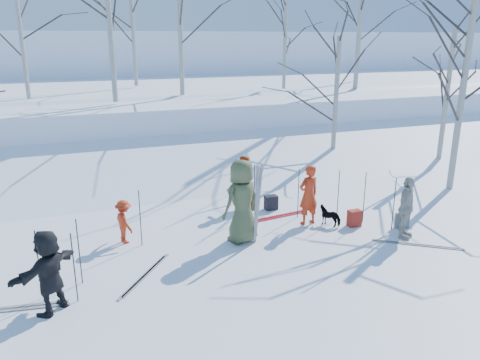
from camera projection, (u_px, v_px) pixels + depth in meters
name	position (u px, v px, depth m)	size (l,w,h in m)	color
ground	(264.00, 255.00, 10.33)	(120.00, 120.00, 0.00)	white
snow_ramp	(185.00, 169.00, 16.55)	(70.00, 9.50, 1.40)	white
snow_plateau	(139.00, 107.00, 25.25)	(70.00, 18.00, 2.20)	white
far_hill	(102.00, 67.00, 43.74)	(90.00, 30.00, 6.00)	white
skier_olive_center	(242.00, 201.00, 10.74)	(0.97, 0.63, 1.98)	#444E2F
skier_red_north	(308.00, 195.00, 11.84)	(0.57, 0.37, 1.56)	red
skier_redor_behind	(243.00, 182.00, 13.02)	(0.73, 0.57, 1.49)	#B83C0E
skier_red_seated	(124.00, 222.00, 10.81)	(0.67, 0.38, 1.04)	red
skier_cream_east	(406.00, 208.00, 11.01)	(0.88, 0.37, 1.50)	beige
skier_grey_west	(49.00, 272.00, 8.00)	(1.41, 0.45, 1.52)	black
dog	(330.00, 216.00, 11.91)	(0.27, 0.60, 0.50)	black
upright_ski_left	(256.00, 205.00, 10.62)	(0.07, 0.02, 1.90)	silver
upright_ski_right	(258.00, 204.00, 10.71)	(0.07, 0.02, 1.90)	silver
ski_pair_a	(13.00, 309.00, 8.26)	(1.91, 0.49, 0.02)	silver
ski_pair_b	(145.00, 275.00, 9.41)	(1.33, 1.62, 0.02)	silver
ski_pair_c	(277.00, 217.00, 12.49)	(1.91, 0.45, 0.02)	maroon
ski_pair_d	(417.00, 245.00, 10.80)	(1.66, 1.27, 0.02)	silver
ski_pole_a	(338.00, 195.00, 12.17)	(0.02, 0.02, 1.34)	black
ski_pole_b	(39.00, 265.00, 8.43)	(0.02, 0.02, 1.34)	black
ski_pole_c	(298.00, 193.00, 12.29)	(0.02, 0.02, 1.34)	black
ski_pole_d	(74.00, 268.00, 8.32)	(0.02, 0.02, 1.34)	black
ski_pole_e	(243.00, 196.00, 12.12)	(0.02, 0.02, 1.34)	black
ski_pole_f	(394.00, 204.00, 11.51)	(0.02, 0.02, 1.34)	black
ski_pole_g	(254.00, 188.00, 12.77)	(0.02, 0.02, 1.34)	black
ski_pole_h	(79.00, 252.00, 8.95)	(0.02, 0.02, 1.34)	black
ski_pole_i	(140.00, 218.00, 10.61)	(0.02, 0.02, 1.34)	black
ski_pole_j	(364.00, 198.00, 11.98)	(0.02, 0.02, 1.34)	black
backpack_red	(354.00, 218.00, 11.85)	(0.32, 0.22, 0.42)	maroon
backpack_grey	(402.00, 221.00, 11.75)	(0.30, 0.20, 0.38)	#4E5055
backpack_dark	(271.00, 202.00, 13.01)	(0.34, 0.24, 0.40)	black
birch_plateau_a	(180.00, 21.00, 19.47)	(4.86, 4.86, 6.09)	silver
birch_plateau_d	(360.00, 23.00, 26.89)	(5.05, 5.05, 6.36)	silver
birch_plateau_e	(133.00, 25.00, 23.50)	(4.78, 4.78, 5.97)	silver
birch_plateau_f	(285.00, 46.00, 22.41)	(3.40, 3.40, 4.00)	silver
birch_plateau_g	(109.00, 14.00, 17.29)	(5.13, 5.13, 6.46)	silver
birch_plateau_h	(22.00, 40.00, 18.37)	(3.83, 3.83, 4.62)	silver
birch_plateau_i	(361.00, 3.00, 21.92)	(6.12, 6.12, 7.88)	silver
birch_edge_b	(463.00, 91.00, 13.99)	(4.88, 4.88, 6.11)	silver
birch_edge_c	(447.00, 97.00, 17.07)	(4.14, 4.14, 5.06)	silver
birch_edge_e	(336.00, 103.00, 17.02)	(3.86, 3.86, 4.66)	silver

